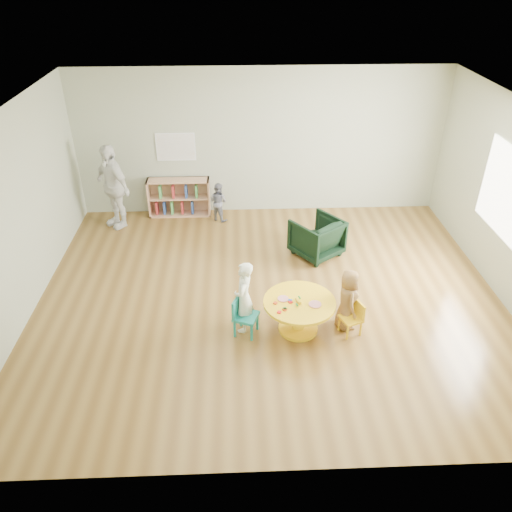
# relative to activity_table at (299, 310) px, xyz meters

# --- Properties ---
(room) EXTENTS (7.10, 7.00, 2.80)m
(room) POSITION_rel_activity_table_xyz_m (-0.34, 0.80, 1.55)
(room) COLOR brown
(room) RESTS_ON ground
(activity_table) EXTENTS (0.99, 0.99, 0.54)m
(activity_table) POSITION_rel_activity_table_xyz_m (0.00, 0.00, 0.00)
(activity_table) COLOR yellow
(activity_table) RESTS_ON ground
(kid_chair_left) EXTENTS (0.40, 0.40, 0.57)m
(kid_chair_left) POSITION_rel_activity_table_xyz_m (-0.77, -0.02, -0.03)
(kid_chair_left) COLOR #18877F
(kid_chair_left) RESTS_ON ground
(kid_chair_right) EXTENTS (0.34, 0.34, 0.49)m
(kid_chair_right) POSITION_rel_activity_table_xyz_m (0.74, -0.08, -0.08)
(kid_chair_right) COLOR yellow
(kid_chair_right) RESTS_ON ground
(bookshelf) EXTENTS (1.20, 0.30, 0.75)m
(bookshelf) POSITION_rel_activity_table_xyz_m (-1.96, 3.65, 0.03)
(bookshelf) COLOR tan
(bookshelf) RESTS_ON ground
(alphabet_poster) EXTENTS (0.74, 0.01, 0.54)m
(alphabet_poster) POSITION_rel_activity_table_xyz_m (-1.95, 3.78, 1.01)
(alphabet_poster) COLOR white
(alphabet_poster) RESTS_ON ground
(armchair) EXTENTS (1.03, 1.03, 0.68)m
(armchair) POSITION_rel_activity_table_xyz_m (0.54, 2.00, -0.00)
(armchair) COLOR black
(armchair) RESTS_ON ground
(child_left) EXTENTS (0.34, 0.44, 1.07)m
(child_left) POSITION_rel_activity_table_xyz_m (-0.75, 0.07, 0.19)
(child_left) COLOR white
(child_left) RESTS_ON ground
(child_right) EXTENTS (0.33, 0.47, 0.91)m
(child_right) POSITION_rel_activity_table_xyz_m (0.67, 0.06, 0.12)
(child_right) COLOR gold
(child_right) RESTS_ON ground
(toddler) EXTENTS (0.47, 0.45, 0.76)m
(toddler) POSITION_rel_activity_table_xyz_m (-1.17, 3.38, 0.04)
(toddler) COLOR #171E3A
(toddler) RESTS_ON ground
(adult_caretaker) EXTENTS (0.94, 0.94, 1.60)m
(adult_caretaker) POSITION_rel_activity_table_xyz_m (-3.11, 3.24, 0.46)
(adult_caretaker) COLOR white
(adult_caretaker) RESTS_ON ground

